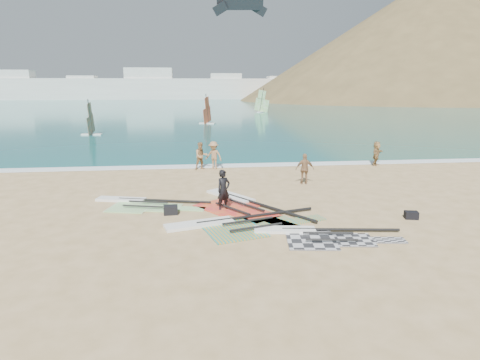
{
  "coord_description": "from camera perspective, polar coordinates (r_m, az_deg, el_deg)",
  "views": [
    {
      "loc": [
        -2.99,
        -13.68,
        5.18
      ],
      "look_at": [
        -0.98,
        4.0,
        1.0
      ],
      "focal_mm": 30.0,
      "sensor_mm": 36.0,
      "label": 1
    }
  ],
  "objects": [
    {
      "name": "ground",
      "position": [
        14.93,
        5.52,
        -7.14
      ],
      "size": [
        300.0,
        300.0,
        0.0
      ],
      "primitive_type": "plane",
      "color": "tan",
      "rests_on": "ground"
    },
    {
      "name": "rig_orange",
      "position": [
        15.33,
        -0.69,
        -6.33
      ],
      "size": [
        6.37,
        3.43,
        0.2
      ],
      "rotation": [
        0.0,
        0.0,
        0.28
      ],
      "color": "orange",
      "rests_on": "ground"
    },
    {
      "name": "windsurfer_right",
      "position": [
        81.96,
        3.11,
        10.55
      ],
      "size": [
        2.76,
        2.67,
        4.95
      ],
      "rotation": [
        0.0,
        0.0,
        0.96
      ],
      "color": "white",
      "rests_on": "ground"
    },
    {
      "name": "gear_bag_near",
      "position": [
        16.87,
        -9.84,
        -4.22
      ],
      "size": [
        0.6,
        0.45,
        0.36
      ],
      "primitive_type": "cube",
      "rotation": [
        0.0,
        0.0,
        0.07
      ],
      "color": "black",
      "rests_on": "ground"
    },
    {
      "name": "far_town",
      "position": [
        164.18,
        -11.23,
        12.73
      ],
      "size": [
        160.0,
        8.0,
        12.0
      ],
      "color": "white",
      "rests_on": "ground"
    },
    {
      "name": "rig_red",
      "position": [
        17.85,
        0.02,
        -3.48
      ],
      "size": [
        4.8,
        6.26,
        0.21
      ],
      "rotation": [
        0.0,
        0.0,
        -0.96
      ],
      "color": "red",
      "rests_on": "ground"
    },
    {
      "name": "gear_bag_far",
      "position": [
        17.47,
        23.18,
        -4.61
      ],
      "size": [
        0.57,
        0.46,
        0.3
      ],
      "primitive_type": "cube",
      "rotation": [
        0.0,
        0.0,
        -0.22
      ],
      "color": "black",
      "rests_on": "ground"
    },
    {
      "name": "beachgoer_mid",
      "position": [
        25.57,
        -3.76,
        3.52
      ],
      "size": [
        1.32,
        1.17,
        1.77
      ],
      "primitive_type": "imported",
      "rotation": [
        0.0,
        0.0,
        -0.56
      ],
      "color": "#9C744F",
      "rests_on": "ground"
    },
    {
      "name": "rig_grey",
      "position": [
        14.53,
        10.65,
        -7.7
      ],
      "size": [
        5.26,
        2.4,
        0.2
      ],
      "rotation": [
        0.0,
        0.0,
        -0.13
      ],
      "color": "#27272A",
      "rests_on": "ground"
    },
    {
      "name": "rig_green",
      "position": [
        18.54,
        -14.1,
        -3.26
      ],
      "size": [
        5.29,
        2.74,
        0.2
      ],
      "rotation": [
        0.0,
        0.0,
        -0.25
      ],
      "color": "#5AC52B",
      "rests_on": "ground"
    },
    {
      "name": "windsurfer_left",
      "position": [
        46.3,
        -20.46,
        7.43
      ],
      "size": [
        2.15,
        2.6,
        3.88
      ],
      "rotation": [
        0.0,
        0.0,
        -0.06
      ],
      "color": "white",
      "rests_on": "ground"
    },
    {
      "name": "headland_main",
      "position": [
        168.56,
        25.4,
        10.21
      ],
      "size": [
        143.0,
        143.0,
        45.0
      ],
      "primitive_type": "cone",
      "color": "brown",
      "rests_on": "ground"
    },
    {
      "name": "beachgoer_right",
      "position": [
        28.24,
        18.82,
        3.61
      ],
      "size": [
        1.34,
        1.45,
        1.62
      ],
      "primitive_type": "imported",
      "rotation": [
        0.0,
        0.0,
        0.87
      ],
      "color": "#9A7646",
      "rests_on": "ground"
    },
    {
      "name": "beachgoer_back",
      "position": [
        21.83,
        9.19,
        1.57
      ],
      "size": [
        1.02,
        0.51,
        1.67
      ],
      "primitive_type": "imported",
      "rotation": [
        0.0,
        0.0,
        3.03
      ],
      "color": "#946D49",
      "rests_on": "ground"
    },
    {
      "name": "surf_line",
      "position": [
        26.66,
        0.07,
        2.02
      ],
      "size": [
        300.0,
        1.2,
        0.04
      ],
      "primitive_type": "cube",
      "color": "white",
      "rests_on": "ground"
    },
    {
      "name": "person_wetsuit",
      "position": [
        16.99,
        -2.36,
        -1.46
      ],
      "size": [
        0.77,
        0.7,
        1.76
      ],
      "primitive_type": "imported",
      "rotation": [
        0.0,
        0.0,
        0.56
      ],
      "color": "black",
      "rests_on": "ground"
    },
    {
      "name": "sea",
      "position": [
        145.8,
        -5.42,
        11.12
      ],
      "size": [
        300.0,
        240.0,
        0.06
      ],
      "primitive_type": "cube",
      "color": "#0C4754",
      "rests_on": "ground"
    },
    {
      "name": "kitesurf_kite",
      "position": [
        61.65,
        -0.0,
        23.58
      ],
      "size": [
        7.81,
        1.69,
        2.51
      ],
      "rotation": [
        0.0,
        0.0,
        -0.13
      ],
      "color": "black",
      "rests_on": "ground"
    },
    {
      "name": "beachgoer_left",
      "position": [
        25.55,
        -5.55,
        3.44
      ],
      "size": [
        0.98,
        0.85,
        1.73
      ],
      "primitive_type": "imported",
      "rotation": [
        0.0,
        0.0,
        0.27
      ],
      "color": "#A97C4E",
      "rests_on": "ground"
    },
    {
      "name": "windsurfer_centre",
      "position": [
        56.79,
        -4.69,
        9.19
      ],
      "size": [
        2.35,
        2.57,
        4.17
      ],
      "rotation": [
        0.0,
        0.0,
        -0.43
      ],
      "color": "white",
      "rests_on": "ground"
    }
  ]
}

